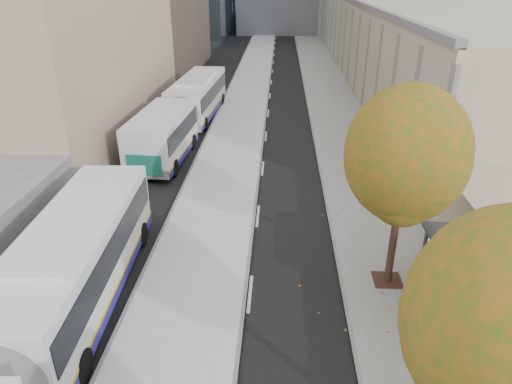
# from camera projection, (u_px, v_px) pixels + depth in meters

# --- Properties ---
(bus_platform) EXTENTS (4.25, 150.00, 0.15)m
(bus_platform) POSITION_uv_depth(u_px,v_px,m) (241.00, 115.00, 37.71)
(bus_platform) COLOR silver
(bus_platform) RESTS_ON ground
(sidewalk) EXTENTS (4.75, 150.00, 0.08)m
(sidewalk) POSITION_uv_depth(u_px,v_px,m) (338.00, 117.00, 37.35)
(sidewalk) COLOR gray
(sidewalk) RESTS_ON ground
(building_tan) EXTENTS (18.00, 92.00, 8.00)m
(building_tan) POSITION_uv_depth(u_px,v_px,m) (402.00, 28.00, 61.15)
(building_tan) COLOR #A9A687
(building_tan) RESTS_ON ground
(bus_shelter) EXTENTS (1.90, 4.40, 2.53)m
(bus_shelter) POSITION_uv_depth(u_px,v_px,m) (474.00, 267.00, 14.74)
(bus_shelter) COLOR #383A3F
(bus_shelter) RESTS_ON sidewalk
(tree_c) EXTENTS (4.20, 4.20, 7.28)m
(tree_c) POSITION_uv_depth(u_px,v_px,m) (406.00, 155.00, 15.34)
(tree_c) COLOR black
(tree_c) RESTS_ON sidewalk
(bus_near) EXTENTS (3.57, 18.99, 3.15)m
(bus_near) POSITION_uv_depth(u_px,v_px,m) (19.00, 352.00, 12.09)
(bus_near) COLOR silver
(bus_near) RESTS_ON ground
(bus_far) EXTENTS (3.73, 18.83, 3.12)m
(bus_far) POSITION_uv_depth(u_px,v_px,m) (185.00, 110.00, 33.23)
(bus_far) COLOR silver
(bus_far) RESTS_ON ground
(distant_car) EXTENTS (1.62, 3.97, 1.35)m
(distant_car) POSITION_uv_depth(u_px,v_px,m) (205.00, 87.00, 44.21)
(distant_car) COLOR silver
(distant_car) RESTS_ON ground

